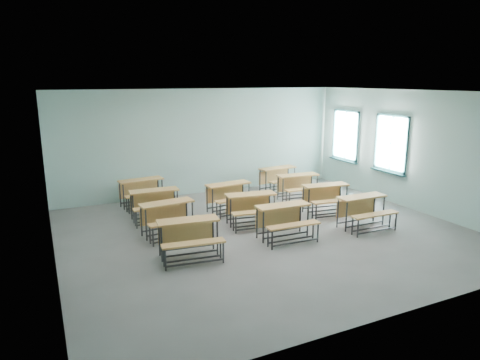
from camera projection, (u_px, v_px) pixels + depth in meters
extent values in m
cube|color=slate|center=(266.00, 232.00, 9.94)|extent=(9.00, 8.00, 0.02)
cube|color=silver|center=(268.00, 91.00, 9.20)|extent=(9.00, 8.00, 0.02)
cube|color=#98BEB5|center=(203.00, 142.00, 13.10)|extent=(9.00, 0.02, 3.20)
cube|color=#98BEB5|center=(403.00, 214.00, 6.05)|extent=(9.00, 0.02, 3.20)
cube|color=#98BEB5|center=(47.00, 186.00, 7.69)|extent=(0.02, 8.00, 3.20)
cube|color=#98BEB5|center=(414.00, 151.00, 11.46)|extent=(0.02, 8.00, 3.20)
cube|color=#184345|center=(344.00, 158.00, 14.06)|extent=(0.06, 1.20, 0.06)
cube|color=#184345|center=(347.00, 111.00, 13.70)|extent=(0.06, 1.20, 0.06)
cube|color=#184345|center=(357.00, 137.00, 13.38)|extent=(0.06, 0.06, 1.60)
cube|color=#184345|center=(334.00, 133.00, 14.38)|extent=(0.06, 0.06, 1.60)
cube|color=#184345|center=(345.00, 135.00, 13.88)|extent=(0.04, 0.04, 1.48)
cube|color=#184345|center=(345.00, 135.00, 13.88)|extent=(0.04, 1.08, 0.04)
cube|color=#184345|center=(343.00, 160.00, 14.05)|extent=(0.14, 1.28, 0.04)
cube|color=white|center=(346.00, 135.00, 13.89)|extent=(0.01, 1.08, 1.48)
cube|color=#184345|center=(389.00, 170.00, 12.30)|extent=(0.06, 1.20, 0.06)
cube|color=#184345|center=(393.00, 116.00, 11.94)|extent=(0.06, 1.20, 0.06)
cube|color=#184345|center=(406.00, 146.00, 11.62)|extent=(0.06, 0.06, 1.60)
cube|color=#184345|center=(377.00, 141.00, 12.62)|extent=(0.06, 0.06, 1.60)
cube|color=#184345|center=(391.00, 143.00, 12.12)|extent=(0.04, 0.04, 1.48)
cube|color=#184345|center=(391.00, 143.00, 12.12)|extent=(0.04, 1.08, 0.04)
cube|color=#184345|center=(388.00, 172.00, 12.29)|extent=(0.14, 1.28, 0.04)
cube|color=white|center=(392.00, 143.00, 12.13)|extent=(0.01, 1.08, 1.48)
cube|color=#C08745|center=(188.00, 220.00, 8.46)|extent=(1.25, 0.55, 0.04)
cube|color=#C08745|center=(186.00, 232.00, 8.71)|extent=(1.15, 0.16, 0.42)
cylinder|color=#333538|center=(162.00, 245.00, 8.23)|extent=(0.04, 0.04, 0.72)
cylinder|color=#333538|center=(217.00, 238.00, 8.57)|extent=(0.04, 0.04, 0.72)
cylinder|color=#333538|center=(159.00, 239.00, 8.53)|extent=(0.04, 0.04, 0.72)
cylinder|color=#333538|center=(213.00, 233.00, 8.87)|extent=(0.04, 0.04, 0.72)
cube|color=#333538|center=(191.00, 253.00, 8.46)|extent=(1.11, 0.17, 0.03)
cube|color=#333538|center=(187.00, 248.00, 8.76)|extent=(1.11, 0.17, 0.03)
cube|color=#C08745|center=(194.00, 243.00, 8.08)|extent=(1.24, 0.40, 0.04)
cylinder|color=#333538|center=(165.00, 260.00, 7.88)|extent=(0.04, 0.04, 0.42)
cylinder|color=#333538|center=(223.00, 253.00, 8.22)|extent=(0.04, 0.04, 0.42)
cylinder|color=#333538|center=(164.00, 256.00, 8.05)|extent=(0.04, 0.04, 0.42)
cylinder|color=#333538|center=(221.00, 249.00, 8.40)|extent=(0.04, 0.04, 0.42)
cube|color=#333538|center=(195.00, 263.00, 8.08)|extent=(1.11, 0.17, 0.03)
cube|color=#333538|center=(193.00, 259.00, 8.25)|extent=(1.11, 0.17, 0.03)
cube|color=#C08745|center=(283.00, 206.00, 9.46)|extent=(1.23, 0.45, 0.04)
cube|color=#C08745|center=(279.00, 216.00, 9.70)|extent=(1.15, 0.07, 0.42)
cylinder|color=#333538|center=(263.00, 227.00, 9.19)|extent=(0.04, 0.04, 0.72)
cylinder|color=#333538|center=(308.00, 221.00, 9.62)|extent=(0.04, 0.04, 0.72)
cylinder|color=#333538|center=(257.00, 223.00, 9.48)|extent=(0.04, 0.04, 0.72)
cylinder|color=#333538|center=(300.00, 217.00, 9.91)|extent=(0.04, 0.04, 0.72)
cube|color=#333538|center=(286.00, 235.00, 9.46)|extent=(1.11, 0.08, 0.03)
cube|color=#333538|center=(279.00, 230.00, 9.75)|extent=(1.11, 0.08, 0.03)
cube|color=#C08745|center=(294.00, 225.00, 9.10)|extent=(1.22, 0.30, 0.04)
cylinder|color=#333538|center=(272.00, 240.00, 8.85)|extent=(0.04, 0.04, 0.42)
cylinder|color=#333538|center=(318.00, 233.00, 9.28)|extent=(0.04, 0.04, 0.42)
cylinder|color=#333538|center=(268.00, 237.00, 9.02)|extent=(0.04, 0.04, 0.42)
cylinder|color=#333538|center=(313.00, 230.00, 9.45)|extent=(0.04, 0.04, 0.42)
cube|color=#333538|center=(295.00, 242.00, 9.09)|extent=(1.11, 0.08, 0.03)
cube|color=#333538|center=(291.00, 239.00, 9.26)|extent=(1.11, 0.08, 0.03)
cube|color=#C08745|center=(362.00, 197.00, 10.17)|extent=(1.22, 0.42, 0.04)
cube|color=#C08745|center=(356.00, 207.00, 10.41)|extent=(1.15, 0.04, 0.42)
cylinder|color=#333538|center=(346.00, 217.00, 9.89)|extent=(0.04, 0.04, 0.72)
cylinder|color=#333538|center=(383.00, 211.00, 10.34)|extent=(0.04, 0.04, 0.72)
cylinder|color=#333538|center=(338.00, 213.00, 10.18)|extent=(0.04, 0.04, 0.72)
cylinder|color=#333538|center=(374.00, 207.00, 10.63)|extent=(0.04, 0.04, 0.72)
cube|color=#333538|center=(365.00, 224.00, 10.18)|extent=(1.11, 0.05, 0.03)
cube|color=#333538|center=(356.00, 220.00, 10.46)|extent=(1.11, 0.05, 0.03)
cube|color=#C08745|center=(375.00, 215.00, 9.81)|extent=(1.22, 0.27, 0.04)
cylinder|color=#333538|center=(358.00, 229.00, 9.55)|extent=(0.04, 0.04, 0.42)
cylinder|color=#333538|center=(396.00, 222.00, 10.00)|extent=(0.04, 0.04, 0.42)
cylinder|color=#333538|center=(352.00, 226.00, 9.72)|extent=(0.04, 0.04, 0.42)
cylinder|color=#333538|center=(390.00, 219.00, 10.17)|extent=(0.04, 0.04, 0.42)
cube|color=#333538|center=(377.00, 230.00, 9.81)|extent=(1.11, 0.05, 0.03)
cube|color=#333538|center=(371.00, 228.00, 9.98)|extent=(1.11, 0.05, 0.03)
cube|color=#C08745|center=(167.00, 203.00, 9.67)|extent=(1.25, 0.52, 0.04)
cube|color=#C08745|center=(164.00, 214.00, 9.90)|extent=(1.15, 0.13, 0.42)
cylinder|color=#333538|center=(146.00, 225.00, 9.34)|extent=(0.04, 0.04, 0.72)
cylinder|color=#333538|center=(193.00, 217.00, 9.90)|extent=(0.04, 0.04, 0.72)
cylinder|color=#333538|center=(141.00, 221.00, 9.61)|extent=(0.04, 0.04, 0.72)
cylinder|color=#333538|center=(187.00, 213.00, 10.17)|extent=(0.04, 0.04, 0.72)
cube|color=#333538|center=(170.00, 232.00, 9.68)|extent=(1.11, 0.14, 0.03)
cube|color=#333538|center=(165.00, 227.00, 9.95)|extent=(1.11, 0.14, 0.03)
cube|color=#C08745|center=(176.00, 221.00, 9.33)|extent=(1.23, 0.37, 0.04)
cylinder|color=#333538|center=(153.00, 237.00, 9.02)|extent=(0.04, 0.04, 0.42)
cylinder|color=#333538|center=(201.00, 228.00, 9.58)|extent=(0.04, 0.04, 0.42)
cylinder|color=#333538|center=(150.00, 235.00, 9.19)|extent=(0.04, 0.04, 0.42)
cylinder|color=#333538|center=(197.00, 226.00, 9.74)|extent=(0.04, 0.04, 0.42)
cube|color=#333538|center=(178.00, 238.00, 9.33)|extent=(1.11, 0.14, 0.03)
cube|color=#333538|center=(174.00, 235.00, 9.49)|extent=(1.11, 0.14, 0.03)
cube|color=#C08745|center=(251.00, 194.00, 10.38)|extent=(1.26, 0.57, 0.04)
cube|color=#C08745|center=(248.00, 204.00, 10.63)|extent=(1.15, 0.18, 0.42)
cylinder|color=#333538|center=(231.00, 213.00, 10.16)|extent=(0.04, 0.04, 0.72)
cylinder|color=#333538|center=(274.00, 209.00, 10.48)|extent=(0.04, 0.04, 0.72)
cylinder|color=#333538|center=(227.00, 209.00, 10.46)|extent=(0.04, 0.04, 0.72)
cylinder|color=#333538|center=(269.00, 206.00, 10.78)|extent=(0.04, 0.04, 0.72)
cube|color=#333538|center=(253.00, 221.00, 10.38)|extent=(1.11, 0.18, 0.03)
cube|color=#333538|center=(249.00, 217.00, 10.68)|extent=(1.11, 0.18, 0.03)
cube|color=#C08745|center=(257.00, 212.00, 10.00)|extent=(1.24, 0.42, 0.04)
cylinder|color=#333538|center=(236.00, 225.00, 9.80)|extent=(0.04, 0.04, 0.42)
cylinder|color=#333538|center=(281.00, 220.00, 10.13)|extent=(0.04, 0.04, 0.42)
cylinder|color=#333538|center=(233.00, 222.00, 9.98)|extent=(0.04, 0.04, 0.42)
cylinder|color=#333538|center=(278.00, 218.00, 10.30)|extent=(0.04, 0.04, 0.42)
cube|color=#333538|center=(259.00, 228.00, 9.99)|extent=(1.11, 0.18, 0.03)
cube|color=#333538|center=(256.00, 225.00, 10.17)|extent=(1.11, 0.18, 0.03)
cube|color=#C08745|center=(326.00, 185.00, 11.28)|extent=(1.26, 0.56, 0.04)
cube|color=#C08745|center=(322.00, 195.00, 11.52)|extent=(1.15, 0.17, 0.42)
cylinder|color=#333538|center=(309.00, 202.00, 11.05)|extent=(0.04, 0.04, 0.72)
cylinder|color=#333538|center=(346.00, 199.00, 11.38)|extent=(0.04, 0.04, 0.72)
cylinder|color=#333538|center=(303.00, 199.00, 11.35)|extent=(0.04, 0.04, 0.72)
cylinder|color=#333538|center=(340.00, 196.00, 11.68)|extent=(0.04, 0.04, 0.72)
cube|color=#333538|center=(327.00, 210.00, 11.28)|extent=(1.11, 0.18, 0.03)
cube|color=#333538|center=(321.00, 207.00, 11.58)|extent=(1.11, 0.18, 0.03)
cube|color=#C08745|center=(334.00, 201.00, 10.90)|extent=(1.24, 0.41, 0.04)
cylinder|color=#333538|center=(316.00, 213.00, 10.70)|extent=(0.04, 0.04, 0.42)
cylinder|color=#333538|center=(355.00, 209.00, 11.03)|extent=(0.04, 0.04, 0.42)
cylinder|color=#333538|center=(313.00, 210.00, 10.87)|extent=(0.04, 0.04, 0.42)
cylinder|color=#333538|center=(351.00, 207.00, 11.21)|extent=(0.04, 0.04, 0.42)
cube|color=#333538|center=(336.00, 215.00, 10.89)|extent=(1.11, 0.18, 0.03)
cube|color=#333538|center=(332.00, 213.00, 11.07)|extent=(1.11, 0.18, 0.03)
cube|color=#C08745|center=(154.00, 191.00, 10.74)|extent=(1.23, 0.47, 0.04)
cube|color=#C08745|center=(153.00, 200.00, 10.98)|extent=(1.15, 0.08, 0.42)
cylinder|color=#333538|center=(133.00, 209.00, 10.47)|extent=(0.04, 0.04, 0.72)
cylinder|color=#333538|center=(178.00, 204.00, 10.89)|extent=(0.04, 0.04, 0.72)
cylinder|color=#333538|center=(131.00, 206.00, 10.76)|extent=(0.04, 0.04, 0.72)
cylinder|color=#333538|center=(175.00, 201.00, 11.18)|extent=(0.04, 0.04, 0.72)
cube|color=#333538|center=(156.00, 217.00, 10.74)|extent=(1.11, 0.09, 0.03)
cube|color=#333538|center=(154.00, 213.00, 11.03)|extent=(1.11, 0.09, 0.03)
cube|color=#C08745|center=(159.00, 207.00, 10.37)|extent=(1.23, 0.31, 0.04)
cylinder|color=#333538|center=(137.00, 220.00, 10.13)|extent=(0.04, 0.04, 0.42)
cylinder|color=#333538|center=(182.00, 215.00, 10.54)|extent=(0.04, 0.04, 0.42)
cylinder|color=#333538|center=(135.00, 218.00, 10.30)|extent=(0.04, 0.04, 0.42)
cylinder|color=#333538|center=(180.00, 212.00, 10.72)|extent=(0.04, 0.04, 0.42)
cube|color=#333538|center=(160.00, 222.00, 10.36)|extent=(1.11, 0.09, 0.03)
cube|color=#333538|center=(158.00, 220.00, 10.54)|extent=(1.11, 0.09, 0.03)
cube|color=#C08745|center=(228.00, 184.00, 11.42)|extent=(1.25, 0.51, 0.04)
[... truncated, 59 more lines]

